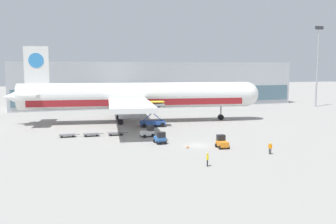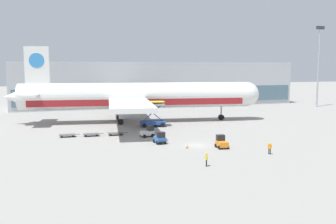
% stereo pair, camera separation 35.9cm
% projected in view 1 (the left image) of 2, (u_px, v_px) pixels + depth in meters
% --- Properties ---
extents(ground_plane, '(400.00, 400.00, 0.00)m').
position_uv_depth(ground_plane, '(197.00, 145.00, 60.68)').
color(ground_plane, gray).
extents(terminal_building, '(90.00, 18.20, 14.00)m').
position_uv_depth(terminal_building, '(156.00, 84.00, 123.52)').
color(terminal_building, '#B2B7BC').
rests_on(terminal_building, ground_plane).
extents(light_mast, '(2.80, 0.50, 24.99)m').
position_uv_depth(light_mast, '(318.00, 61.00, 116.55)').
color(light_mast, '#9EA0A5').
rests_on(light_mast, ground_plane).
extents(airplane_main, '(57.88, 48.65, 17.00)m').
position_uv_depth(airplane_main, '(134.00, 97.00, 85.04)').
color(airplane_main, white).
rests_on(airplane_main, ground_plane).
extents(scissor_lift_loader, '(5.57, 3.99, 5.31)m').
position_uv_depth(scissor_lift_loader, '(152.00, 117.00, 79.36)').
color(scissor_lift_loader, '#284C99').
rests_on(scissor_lift_loader, ground_plane).
extents(baggage_tug_foreground, '(1.80, 2.55, 2.00)m').
position_uv_depth(baggage_tug_foreground, '(160.00, 138.00, 61.84)').
color(baggage_tug_foreground, '#2D66B7').
rests_on(baggage_tug_foreground, ground_plane).
extents(baggage_tug_mid, '(1.81, 2.56, 2.00)m').
position_uv_depth(baggage_tug_mid, '(222.00, 142.00, 58.58)').
color(baggage_tug_mid, orange).
rests_on(baggage_tug_mid, ground_plane).
extents(baggage_tug_far, '(2.64, 1.98, 2.00)m').
position_uv_depth(baggage_tug_far, '(148.00, 132.00, 67.77)').
color(baggage_tug_far, silver).
rests_on(baggage_tug_far, ground_plane).
extents(baggage_dolly_lead, '(3.72, 1.59, 0.48)m').
position_uv_depth(baggage_dolly_lead, '(67.00, 135.00, 67.53)').
color(baggage_dolly_lead, '#56565B').
rests_on(baggage_dolly_lead, ground_plane).
extents(baggage_dolly_second, '(3.72, 1.59, 0.48)m').
position_uv_depth(baggage_dolly_second, '(91.00, 134.00, 68.33)').
color(baggage_dolly_second, '#56565B').
rests_on(baggage_dolly_second, ground_plane).
extents(baggage_dolly_third, '(3.72, 1.59, 0.48)m').
position_uv_depth(baggage_dolly_third, '(116.00, 133.00, 69.31)').
color(baggage_dolly_third, '#56565B').
rests_on(baggage_dolly_third, ground_plane).
extents(ground_crew_near, '(0.30, 0.56, 1.78)m').
position_uv_depth(ground_crew_near, '(207.00, 158.00, 47.76)').
color(ground_crew_near, black).
rests_on(ground_crew_near, ground_plane).
extents(ground_crew_far, '(0.42, 0.43, 1.76)m').
position_uv_depth(ground_crew_far, '(270.00, 147.00, 54.37)').
color(ground_crew_far, black).
rests_on(ground_crew_far, ground_plane).
extents(traffic_cone_near, '(0.40, 0.40, 0.59)m').
position_uv_depth(traffic_cone_near, '(188.00, 146.00, 58.53)').
color(traffic_cone_near, black).
rests_on(traffic_cone_near, ground_plane).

